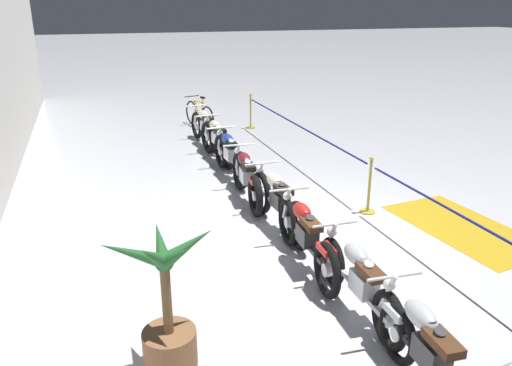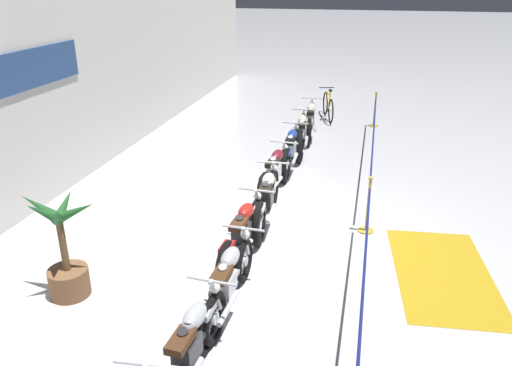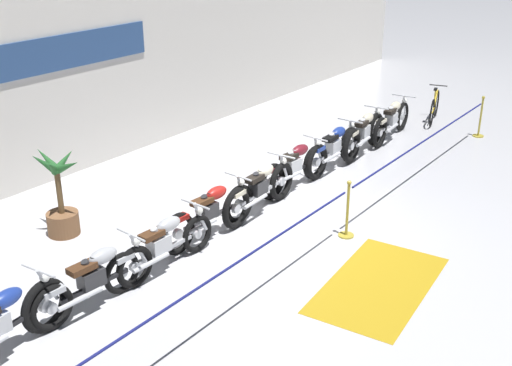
% 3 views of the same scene
% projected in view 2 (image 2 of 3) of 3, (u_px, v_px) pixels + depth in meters
% --- Properties ---
extents(ground_plane, '(120.00, 120.00, 0.00)m').
position_uv_depth(ground_plane, '(297.00, 226.00, 9.05)').
color(ground_plane, silver).
extents(back_wall, '(28.00, 0.29, 4.20)m').
position_uv_depth(back_wall, '(30.00, 97.00, 9.33)').
color(back_wall, silver).
rests_on(back_wall, ground).
extents(motorcycle_silver_1, '(2.11, 0.62, 0.91)m').
position_uv_depth(motorcycle_silver_1, '(190.00, 349.00, 5.44)').
color(motorcycle_silver_1, black).
rests_on(motorcycle_silver_1, ground).
extents(motorcycle_silver_2, '(2.27, 0.62, 0.91)m').
position_uv_depth(motorcycle_silver_2, '(227.00, 283.00, 6.59)').
color(motorcycle_silver_2, black).
rests_on(motorcycle_silver_2, ground).
extents(motorcycle_red_3, '(2.26, 0.62, 0.95)m').
position_uv_depth(motorcycle_red_3, '(243.00, 234.00, 7.79)').
color(motorcycle_red_3, black).
rests_on(motorcycle_red_3, ground).
extents(motorcycle_cream_4, '(2.29, 0.62, 0.96)m').
position_uv_depth(motorcycle_cream_4, '(267.00, 200.00, 8.95)').
color(motorcycle_cream_4, black).
rests_on(motorcycle_cream_4, ground).
extents(motorcycle_maroon_5, '(2.16, 0.62, 0.95)m').
position_uv_depth(motorcycle_maroon_5, '(275.00, 173.00, 10.20)').
color(motorcycle_maroon_5, black).
rests_on(motorcycle_maroon_5, ground).
extents(motorcycle_blue_6, '(2.23, 0.62, 0.97)m').
position_uv_depth(motorcycle_blue_6, '(291.00, 150.00, 11.46)').
color(motorcycle_blue_6, black).
rests_on(motorcycle_blue_6, ground).
extents(motorcycle_cream_7, '(2.25, 0.62, 0.98)m').
position_uv_depth(motorcycle_cream_7, '(302.00, 134.00, 12.60)').
color(motorcycle_cream_7, black).
rests_on(motorcycle_cream_7, ground).
extents(motorcycle_cream_8, '(2.33, 0.62, 0.95)m').
position_uv_depth(motorcycle_cream_8, '(311.00, 120.00, 13.85)').
color(motorcycle_cream_8, black).
rests_on(motorcycle_cream_8, ground).
extents(bicycle, '(1.70, 0.61, 0.97)m').
position_uv_depth(bicycle, '(328.00, 106.00, 15.65)').
color(bicycle, black).
rests_on(bicycle, ground).
extents(potted_palm_left_of_row, '(0.79, 1.15, 1.59)m').
position_uv_depth(potted_palm_left_of_row, '(65.00, 257.00, 6.90)').
color(potted_palm_left_of_row, brown).
rests_on(potted_palm_left_of_row, ground).
extents(stanchion_far_left, '(13.97, 0.28, 1.05)m').
position_uv_depth(stanchion_far_left, '(366.00, 239.00, 7.06)').
color(stanchion_far_left, gold).
rests_on(stanchion_far_left, ground).
extents(stanchion_mid_left, '(0.28, 0.28, 1.05)m').
position_uv_depth(stanchion_mid_left, '(367.00, 213.00, 8.74)').
color(stanchion_mid_left, gold).
rests_on(stanchion_mid_left, ground).
extents(stanchion_mid_right, '(0.28, 0.28, 1.05)m').
position_uv_depth(stanchion_mid_right, '(374.00, 115.00, 14.85)').
color(stanchion_mid_right, gold).
rests_on(stanchion_mid_right, ground).
extents(floor_banner, '(2.77, 1.66, 0.01)m').
position_uv_depth(floor_banner, '(443.00, 273.00, 7.62)').
color(floor_banner, '#B78E19').
rests_on(floor_banner, ground).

